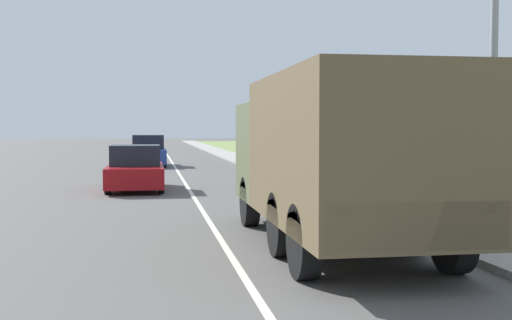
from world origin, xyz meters
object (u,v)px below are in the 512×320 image
at_px(car_nearest_ahead, 135,170).
at_px(car_second_ahead, 148,152).
at_px(military_truck, 335,153).
at_px(lamp_post, 482,32).

relative_size(car_nearest_ahead, car_second_ahead, 0.94).
distance_m(car_nearest_ahead, car_second_ahead, 13.59).
relative_size(military_truck, car_second_ahead, 1.64).
bearing_deg(lamp_post, car_second_ahead, 103.33).
bearing_deg(military_truck, lamp_post, -4.50).
relative_size(car_nearest_ahead, lamp_post, 0.70).
bearing_deg(military_truck, car_second_ahead, 97.61).
bearing_deg(car_nearest_ahead, car_second_ahead, 88.36).
xyz_separation_m(car_second_ahead, lamp_post, (5.92, -25.00, 3.03)).
relative_size(military_truck, car_nearest_ahead, 1.75).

